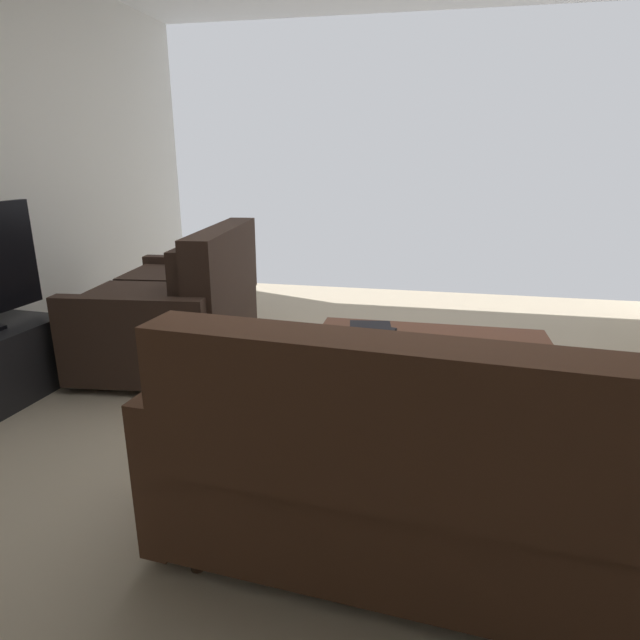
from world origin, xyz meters
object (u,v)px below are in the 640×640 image
loveseat_near (181,305)px  coffee_table (431,351)px  loose_magazine (432,346)px  sofa_main (458,466)px  book_stack (371,335)px  tv_remote (544,360)px

loveseat_near → coffee_table: bearing=163.9°
loose_magazine → sofa_main: bearing=90.6°
coffee_table → loose_magazine: bearing=91.0°
loveseat_near → loose_magazine: size_ratio=5.15×
loveseat_near → book_stack: bearing=156.9°
tv_remote → loose_magazine: 0.52m
book_stack → loose_magazine: book_stack is taller
loveseat_near → tv_remote: size_ratio=8.71×
coffee_table → loose_magazine: 0.14m
coffee_table → book_stack: bearing=17.3°
book_stack → tv_remote: (-0.82, 0.12, -0.03)m
loveseat_near → book_stack: loveseat_near is taller
sofa_main → coffee_table: bearing=-85.7°
book_stack → loveseat_near: bearing=-23.1°
sofa_main → coffee_table: 1.16m
loose_magazine → tv_remote: bearing=164.8°
loveseat_near → book_stack: (-1.34, 0.57, 0.07)m
book_stack → loose_magazine: (-0.31, 0.02, -0.03)m
loveseat_near → tv_remote: loveseat_near is taller
loveseat_near → loose_magazine: (-1.65, 0.59, 0.04)m
sofa_main → loveseat_near: bearing=-43.3°
coffee_table → tv_remote: (-0.52, 0.22, 0.07)m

